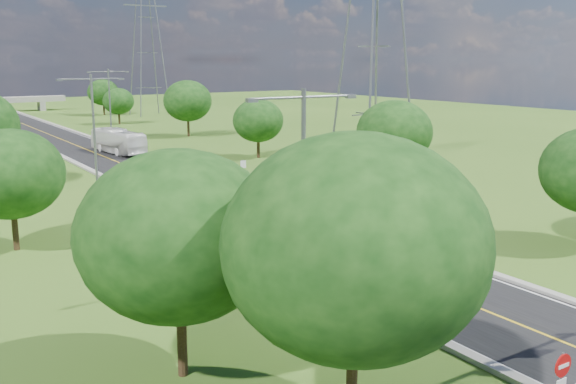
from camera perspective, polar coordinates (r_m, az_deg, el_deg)
name	(u,v)px	position (r m, az deg, el deg)	size (l,w,h in m)	color
ground	(110,160)	(76.39, -15.51, 2.79)	(260.00, 260.00, 0.00)	#335718
road	(95,153)	(82.08, -16.79, 3.33)	(8.00, 150.00, 0.06)	black
curb_left	(59,155)	(81.00, -19.67, 3.10)	(0.50, 150.00, 0.22)	gray
curb_right	(129,150)	(83.33, -13.99, 3.66)	(0.50, 150.00, 0.22)	gray
do_not_enter_left	(562,375)	(22.11, 23.16, -14.75)	(0.76, 0.11, 2.50)	slate
speed_limit_sign	(243,169)	(58.07, -4.00, 2.09)	(0.55, 0.09, 2.40)	slate
streetlight_near_left	(303,177)	(29.72, 1.37, 1.37)	(5.90, 0.25, 10.00)	slate
streetlight_mid_left	(93,121)	(59.70, -16.91, 6.08)	(5.90, 0.25, 10.00)	slate
streetlight_far_right	(110,98)	(94.68, -15.58, 8.05)	(5.90, 0.25, 10.00)	slate
power_tower_near	(375,32)	(68.60, 7.72, 13.89)	(9.00, 6.40, 28.00)	slate
power_tower_far	(147,46)	(136.09, -12.41, 12.59)	(9.00, 6.40, 28.00)	slate
tree_la	(178,236)	(22.66, -9.73, -3.84)	(7.14, 7.14, 8.30)	black
tree_lb	(10,174)	(41.19, -23.46, 1.47)	(6.30, 6.30, 7.33)	black
tree_lf	(355,246)	(19.00, 5.95, -4.83)	(7.98, 7.98, 9.28)	black
tree_rb	(394,133)	(57.42, 9.42, 5.23)	(6.72, 6.72, 7.82)	black
tree_rc	(258,121)	(74.61, -2.68, 6.36)	(5.88, 5.88, 6.84)	black
tree_rd	(188,101)	(96.76, -8.92, 8.01)	(7.14, 7.14, 8.30)	black
tree_re	(118,101)	(118.30, -14.84, 7.81)	(5.46, 5.46, 6.35)	black
tree_rf	(103,92)	(138.35, -16.12, 8.51)	(6.30, 6.30, 7.33)	black
bus_outbound	(118,141)	(80.56, -14.86, 4.37)	(2.47, 10.57, 2.94)	white
bus_inbound	(211,188)	(49.67, -6.89, 0.34)	(2.52, 10.76, 3.00)	silver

